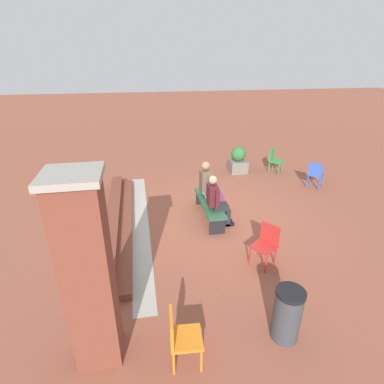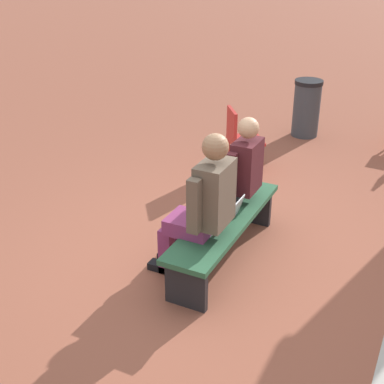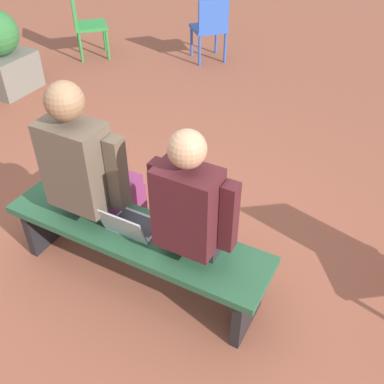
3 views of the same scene
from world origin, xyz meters
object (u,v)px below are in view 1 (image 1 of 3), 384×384
object	(u,v)px
person_student	(217,199)
person_adult	(209,186)
planter	(238,160)
plastic_chair_near_bench_left	(180,335)
bench	(209,205)
laptop	(209,200)
plastic_chair_foreground	(315,173)
litter_bin	(287,314)
plastic_chair_far_right	(266,242)
plastic_chair_mid_courtyard	(275,159)

from	to	relation	value
person_student	person_adult	world-z (taller)	person_adult
planter	plastic_chair_near_bench_left	bearing A→B (deg)	155.90
bench	planter	distance (m)	3.53
laptop	plastic_chair_foreground	distance (m)	3.94
plastic_chair_near_bench_left	planter	distance (m)	7.55
bench	person_adult	bearing A→B (deg)	-11.51
litter_bin	laptop	bearing A→B (deg)	4.14
bench	litter_bin	size ratio (longest dim) A/B	2.09
person_adult	planter	bearing A→B (deg)	-32.10
plastic_chair_far_right	planter	size ratio (longest dim) A/B	0.89
bench	laptop	bearing A→B (deg)	40.75
plastic_chair_far_right	plastic_chair_mid_courtyard	bearing A→B (deg)	-26.18
laptop	plastic_chair_foreground	size ratio (longest dim) A/B	0.38
laptop	plastic_chair_near_bench_left	xyz separation A→B (m)	(-3.85, 1.30, -0.02)
plastic_chair_mid_courtyard	person_adult	bearing A→B (deg)	130.11
person_student	plastic_chair_foreground	bearing A→B (deg)	-64.91
plastic_chair_mid_courtyard	litter_bin	distance (m)	7.15
plastic_chair_mid_courtyard	laptop	bearing A→B (deg)	132.87
litter_bin	person_student	bearing A→B (deg)	3.33
bench	laptop	distance (m)	0.15
plastic_chair_far_right	plastic_chair_near_bench_left	xyz separation A→B (m)	(-1.82, 1.97, 0.00)
plastic_chair_far_right	planter	world-z (taller)	planter
plastic_chair_near_bench_left	person_student	bearing A→B (deg)	-21.91
bench	planter	size ratio (longest dim) A/B	1.91
person_adult	plastic_chair_mid_courtyard	world-z (taller)	person_adult
bench	plastic_chair_foreground	size ratio (longest dim) A/B	2.14
laptop	plastic_chair_foreground	xyz separation A→B (m)	(1.28, -3.72, -0.02)
bench	plastic_chair_mid_courtyard	distance (m)	4.19
plastic_chair_mid_courtyard	litter_bin	world-z (taller)	litter_bin
person_student	planter	xyz separation A→B (m)	(3.47, -1.70, -0.27)
person_adult	planter	xyz separation A→B (m)	(2.71, -1.70, -0.30)
bench	person_adult	xyz separation A→B (m)	(0.35, -0.07, 0.39)
bench	plastic_chair_far_right	xyz separation A→B (m)	(-2.02, -0.66, 0.13)
person_student	plastic_chair_foreground	world-z (taller)	person_student
laptop	plastic_chair_mid_courtyard	xyz separation A→B (m)	(2.85, -3.07, -0.02)
laptop	planter	bearing A→B (deg)	-30.36
plastic_chair_near_bench_left	person_adult	bearing A→B (deg)	-18.30
person_adult	laptop	distance (m)	0.42
person_adult	plastic_chair_mid_courtyard	distance (m)	3.91
plastic_chair_near_bench_left	planter	world-z (taller)	planter
plastic_chair_far_right	planter	distance (m)	5.19
bench	person_student	world-z (taller)	person_student
plastic_chair_mid_courtyard	plastic_chair_near_bench_left	distance (m)	8.00
plastic_chair_foreground	planter	bearing A→B (deg)	47.75
laptop	plastic_chair_mid_courtyard	world-z (taller)	plastic_chair_mid_courtyard
person_student	plastic_chair_mid_courtyard	xyz separation A→B (m)	(3.27, -2.99, -0.22)
plastic_chair_mid_courtyard	plastic_chair_near_bench_left	size ratio (longest dim) A/B	1.00
bench	plastic_chair_far_right	distance (m)	2.12
person_adult	plastic_chair_mid_courtyard	bearing A→B (deg)	-49.89
plastic_chair_mid_courtyard	bench	bearing A→B (deg)	133.12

